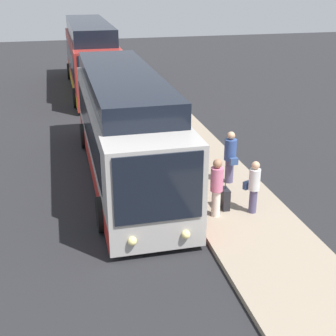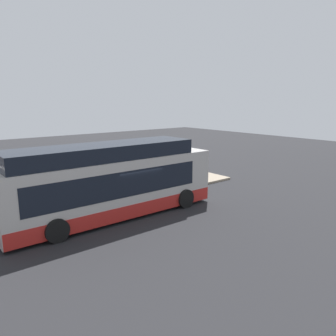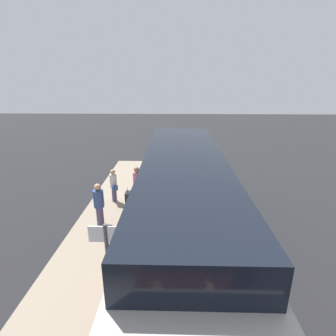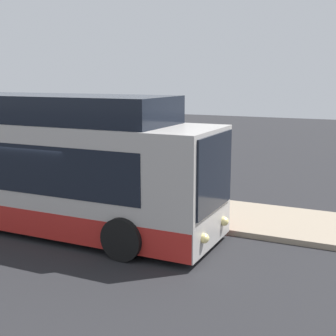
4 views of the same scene
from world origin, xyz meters
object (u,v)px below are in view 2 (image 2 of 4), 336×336
bus_lead (111,184)px  suitcase (143,186)px  sign_post (51,183)px  passenger_with_bags (142,174)px  passenger_waiting (152,176)px  passenger_boarding (111,178)px

bus_lead → suitcase: (3.70, 2.53, -1.24)m
suitcase → sign_post: bearing=-174.3°
passenger_with_bags → passenger_waiting: bearing=154.4°
bus_lead → passenger_waiting: 4.63m
passenger_with_bags → suitcase: (-0.42, -0.75, -0.58)m
passenger_boarding → suitcase: size_ratio=2.04×
passenger_boarding → passenger_with_bags: size_ratio=1.11×
suitcase → sign_post: size_ratio=0.36×
passenger_boarding → passenger_waiting: bearing=56.2°
passenger_boarding → bus_lead: bearing=-33.0°
passenger_with_bags → sign_post: 6.68m
suitcase → passenger_boarding: bearing=155.6°
sign_post → bus_lead: bearing=-38.9°
passenger_with_bags → sign_post: (-6.50, -1.36, 0.73)m
bus_lead → passenger_waiting: bus_lead is taller
bus_lead → passenger_boarding: 3.89m
passenger_waiting → passenger_with_bags: 1.18m
passenger_boarding → sign_post: size_ratio=0.73×
passenger_waiting → sign_post: 6.50m
passenger_boarding → passenger_with_bags: passenger_boarding is taller
sign_post → suitcase: bearing=5.7°
bus_lead → passenger_with_bags: size_ratio=6.74×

